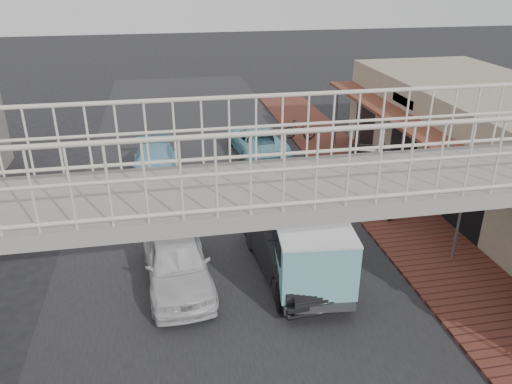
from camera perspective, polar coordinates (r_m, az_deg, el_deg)
name	(u,v)px	position (r m, az deg, el deg)	size (l,w,h in m)	color
ground	(234,306)	(13.58, -2.48, -12.84)	(120.00, 120.00, 0.00)	black
road_strip	(234,305)	(13.58, -2.48, -12.82)	(10.00, 60.00, 0.01)	black
sidewalk	(410,229)	(17.84, 17.15, -4.02)	(3.00, 40.00, 0.10)	maroon
footbridge	(267,296)	(8.52, 1.23, -11.85)	(16.40, 2.40, 6.34)	gray
white_hatchback	(177,261)	(14.19, -9.06, -7.75)	(1.73, 4.31, 1.47)	silver
dark_sedan	(290,247)	(14.51, 3.86, -6.32)	(1.72, 4.94, 1.63)	black
angkot_curb	(256,140)	(23.89, 0.06, 5.94)	(2.13, 4.62, 1.28)	#6BAABA
angkot_far	(154,165)	(21.22, -11.53, 3.01)	(1.82, 4.47, 1.30)	#7CB9D7
angkot_van	(307,236)	(14.02, 5.80, -4.98)	(2.40, 4.55, 2.15)	black
motorcycle_near	(401,207)	(18.26, 16.22, -1.60)	(0.53, 1.53, 0.81)	black
motorcycle_far	(299,130)	(25.73, 4.95, 7.11)	(0.47, 1.66, 1.00)	black
arrow_sign	(388,159)	(17.26, 14.87, 3.67)	(1.67, 1.15, 2.77)	#59595B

